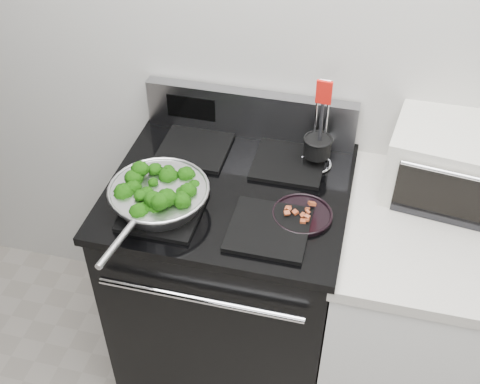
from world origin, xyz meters
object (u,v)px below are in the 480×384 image
(skillet, at_px, (159,196))
(bacon_plate, at_px, (302,212))
(gas_range, at_px, (231,278))
(toaster_oven, at_px, (457,163))
(utensil_holder, at_px, (317,151))

(skillet, height_order, bacon_plate, skillet)
(gas_range, distance_m, bacon_plate, 0.55)
(gas_range, relative_size, toaster_oven, 2.47)
(gas_range, relative_size, skillet, 2.25)
(utensil_holder, bearing_deg, bacon_plate, -86.59)
(toaster_oven, bearing_deg, utensil_holder, -172.21)
(gas_range, bearing_deg, skillet, -140.06)
(bacon_plate, xyz_separation_m, utensil_holder, (0.00, 0.27, 0.04))
(gas_range, bearing_deg, utensil_holder, 34.67)
(gas_range, xyz_separation_m, utensil_holder, (0.26, 0.18, 0.52))
(skillet, bearing_deg, gas_range, 48.49)
(bacon_plate, bearing_deg, skillet, -170.99)
(gas_range, height_order, skillet, gas_range)
(toaster_oven, bearing_deg, skillet, -151.84)
(bacon_plate, relative_size, utensil_holder, 0.56)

